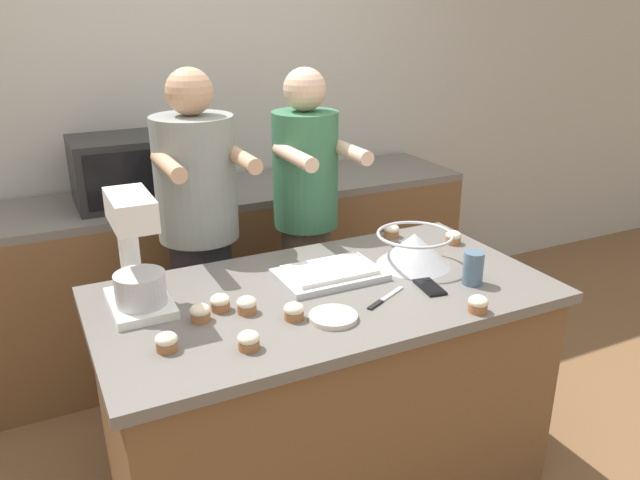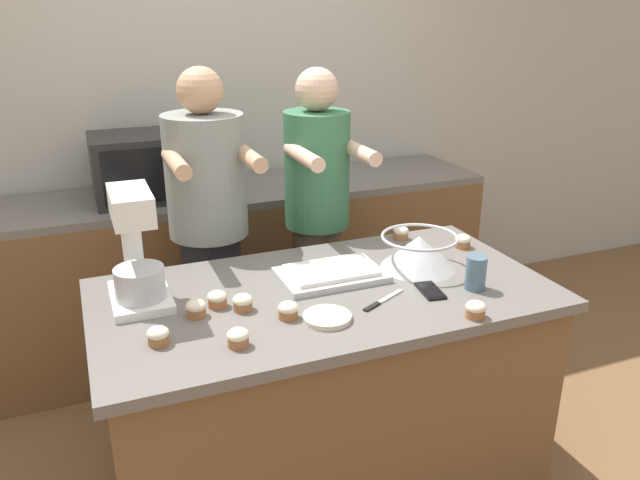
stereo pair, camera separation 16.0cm
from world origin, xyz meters
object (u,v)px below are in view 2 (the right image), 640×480
at_px(cupcake_3, 238,337).
at_px(cupcake_5, 288,310).
at_px(stand_mixer, 136,254).
at_px(microwave_oven, 147,166).
at_px(cupcake_6, 158,336).
at_px(cupcake_8, 401,233).
at_px(cupcake_2, 476,309).
at_px(cupcake_7, 463,241).
at_px(person_left, 211,246).
at_px(mixing_bowl, 419,251).
at_px(cell_phone, 430,291).
at_px(person_right, 317,231).
at_px(small_plate, 327,317).
at_px(drinking_glass, 476,273).
at_px(knife, 381,301).
at_px(baking_tray, 331,273).
at_px(cupcake_1, 196,308).
at_px(cupcake_0, 243,302).
at_px(cupcake_4, 217,299).

distance_m(cupcake_3, cupcake_5, 0.23).
height_order(stand_mixer, microwave_oven, stand_mixer).
xyz_separation_m(cupcake_6, cupcake_8, (1.13, 0.53, 0.00)).
bearing_deg(stand_mixer, cupcake_6, -87.56).
xyz_separation_m(cupcake_2, cupcake_8, (0.13, 0.75, 0.00)).
bearing_deg(cupcake_7, person_left, 152.27).
bearing_deg(mixing_bowl, cell_phone, -109.05).
xyz_separation_m(person_right, small_plate, (-0.33, -0.90, 0.04)).
distance_m(person_right, drinking_glass, 0.93).
xyz_separation_m(person_right, knife, (-0.10, -0.85, 0.04)).
height_order(baking_tray, cell_phone, baking_tray).
bearing_deg(cupcake_5, cupcake_7, 19.99).
distance_m(person_left, cupcake_1, 0.75).
bearing_deg(cupcake_2, person_left, 121.37).
distance_m(person_right, cupcake_8, 0.43).
xyz_separation_m(mixing_bowl, drinking_glass, (0.09, -0.25, -0.01)).
bearing_deg(person_right, mixing_bowl, -74.36).
bearing_deg(cupcake_6, cell_phone, 0.56).
bearing_deg(knife, cell_phone, 2.47).
relative_size(mixing_bowl, microwave_oven, 0.57).
bearing_deg(cupcake_0, knife, -14.97).
bearing_deg(microwave_oven, person_right, -40.36).
relative_size(cupcake_1, cupcake_3, 1.00).
xyz_separation_m(drinking_glass, knife, (-0.37, 0.03, -0.06)).
bearing_deg(cupcake_6, cupcake_3, -24.44).
bearing_deg(cupcake_0, person_right, 52.34).
bearing_deg(cupcake_4, cupcake_0, -37.81).
xyz_separation_m(drinking_glass, small_plate, (-0.59, -0.02, -0.05)).
bearing_deg(small_plate, drinking_glass, 2.15).
distance_m(microwave_oven, cupcake_1, 1.32).
bearing_deg(cupcake_2, cupcake_0, 154.17).
bearing_deg(cupcake_6, small_plate, -5.09).
relative_size(mixing_bowl, cupcake_2, 4.43).
bearing_deg(drinking_glass, knife, 175.91).
height_order(stand_mixer, cupcake_3, stand_mixer).
distance_m(cell_phone, cupcake_6, 0.97).
relative_size(microwave_oven, cupcake_5, 7.76).
bearing_deg(cell_phone, drinking_glass, -11.93).
height_order(person_left, cupcake_4, person_left).
height_order(cupcake_4, cupcake_8, same).
bearing_deg(mixing_bowl, knife, -141.19).
relative_size(person_right, cell_phone, 10.56).
distance_m(mixing_bowl, cupcake_8, 0.32).
bearing_deg(knife, small_plate, -167.84).
bearing_deg(cupcake_1, cupcake_6, -135.87).
bearing_deg(mixing_bowl, cupcake_4, -177.14).
xyz_separation_m(knife, cupcake_2, (0.24, -0.22, 0.03)).
xyz_separation_m(cell_phone, cupcake_0, (-0.67, 0.12, 0.02)).
relative_size(baking_tray, cell_phone, 2.58).
distance_m(mixing_bowl, cell_phone, 0.24).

